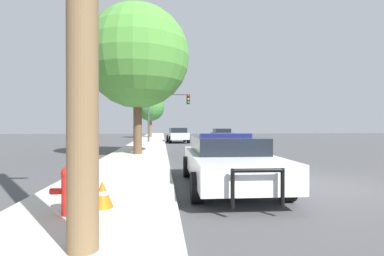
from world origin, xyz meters
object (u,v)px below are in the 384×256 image
at_px(fire_hydrant, 70,188).
at_px(car_background_oncoming, 222,134).
at_px(traffic_light, 166,107).
at_px(tree_sidewalk_far, 150,107).
at_px(tree_sidewalk_near, 138,57).
at_px(police_car, 227,160).
at_px(traffic_cone, 102,194).
at_px(car_background_midblock, 178,135).

distance_m(fire_hydrant, car_background_oncoming, 26.18).
height_order(fire_hydrant, traffic_light, traffic_light).
bearing_deg(fire_hydrant, tree_sidewalk_far, 90.07).
bearing_deg(fire_hydrant, tree_sidewalk_near, 88.76).
relative_size(tree_sidewalk_near, tree_sidewalk_far, 1.34).
bearing_deg(traffic_light, tree_sidewalk_near, -97.76).
distance_m(police_car, traffic_cone, 3.55).
distance_m(traffic_light, tree_sidewalk_far, 12.43).
bearing_deg(traffic_cone, police_car, 39.03).
relative_size(fire_hydrant, tree_sidewalk_far, 0.14).
bearing_deg(police_car, car_background_midblock, -88.08).
height_order(police_car, tree_sidewalk_near, tree_sidewalk_near).
bearing_deg(fire_hydrant, car_background_oncoming, 73.13).
distance_m(police_car, car_background_midblock, 20.84).
bearing_deg(traffic_light, police_car, -86.40).
distance_m(traffic_light, traffic_cone, 22.88).
distance_m(traffic_light, car_background_oncoming, 6.61).
bearing_deg(police_car, traffic_cone, 40.43).
xyz_separation_m(tree_sidewalk_far, traffic_cone, (0.48, -34.88, -3.70)).
distance_m(car_background_midblock, tree_sidewalk_near, 13.72).
relative_size(fire_hydrant, traffic_cone, 1.71).
xyz_separation_m(police_car, car_background_midblock, (-0.19, 20.84, 0.05)).
xyz_separation_m(fire_hydrant, tree_sidewalk_far, (-0.04, 35.27, 3.51)).
xyz_separation_m(fire_hydrant, car_background_oncoming, (7.60, 25.05, 0.16)).
bearing_deg(traffic_light, tree_sidewalk_far, 99.02).
bearing_deg(tree_sidewalk_far, car_background_midblock, -75.58).
height_order(fire_hydrant, tree_sidewalk_near, tree_sidewalk_near).
bearing_deg(tree_sidewalk_near, police_car, -70.09).
relative_size(tree_sidewalk_near, traffic_cone, 16.48).
distance_m(tree_sidewalk_far, traffic_cone, 35.08).
height_order(car_background_oncoming, traffic_cone, car_background_oncoming).
bearing_deg(tree_sidewalk_near, car_background_oncoming, 62.73).
relative_size(police_car, traffic_cone, 11.14).
relative_size(car_background_midblock, tree_sidewalk_near, 0.53).
height_order(fire_hydrant, traffic_cone, fire_hydrant).
height_order(tree_sidewalk_near, traffic_cone, tree_sidewalk_near).
height_order(police_car, fire_hydrant, police_car).
height_order(car_background_midblock, tree_sidewalk_far, tree_sidewalk_far).
relative_size(police_car, tree_sidewalk_near, 0.68).
distance_m(car_background_oncoming, traffic_cone, 25.67).
bearing_deg(car_background_oncoming, police_car, 81.02).
relative_size(police_car, fire_hydrant, 6.50).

